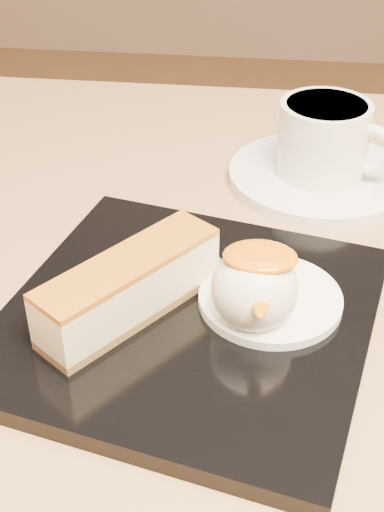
# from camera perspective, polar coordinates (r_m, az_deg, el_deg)

# --- Properties ---
(table) EXTENTS (0.80, 0.80, 0.72)m
(table) POSITION_cam_1_polar(r_m,az_deg,el_deg) (0.56, -5.01, -17.77)
(table) COLOR black
(table) RESTS_ON ground
(dessert_plate) EXTENTS (0.26, 0.26, 0.01)m
(dessert_plate) POSITION_cam_1_polar(r_m,az_deg,el_deg) (0.45, -0.31, -5.05)
(dessert_plate) COLOR black
(dessert_plate) RESTS_ON table
(cheesecake) EXTENTS (0.10, 0.12, 0.04)m
(cheesecake) POSITION_cam_1_polar(r_m,az_deg,el_deg) (0.43, -5.04, -2.47)
(cheesecake) COLOR brown
(cheesecake) RESTS_ON dessert_plate
(cream_smear) EXTENTS (0.09, 0.09, 0.01)m
(cream_smear) POSITION_cam_1_polar(r_m,az_deg,el_deg) (0.45, 6.28, -3.41)
(cream_smear) COLOR white
(cream_smear) RESTS_ON dessert_plate
(ice_cream_scoop) EXTENTS (0.05, 0.05, 0.05)m
(ice_cream_scoop) POSITION_cam_1_polar(r_m,az_deg,el_deg) (0.42, 5.03, -2.60)
(ice_cream_scoop) COLOR white
(ice_cream_scoop) RESTS_ON cream_smear
(mango_sauce) EXTENTS (0.04, 0.03, 0.01)m
(mango_sauce) POSITION_cam_1_polar(r_m,az_deg,el_deg) (0.41, 5.48, -0.06)
(mango_sauce) COLOR #D66B06
(mango_sauce) RESTS_ON ice_cream_scoop
(mint_sprig) EXTENTS (0.03, 0.02, 0.00)m
(mint_sprig) POSITION_cam_1_polar(r_m,az_deg,el_deg) (0.47, 2.81, -0.89)
(mint_sprig) COLOR #297E37
(mint_sprig) RESTS_ON cream_smear
(saucer) EXTENTS (0.15, 0.15, 0.01)m
(saucer) POSITION_cam_1_polar(r_m,az_deg,el_deg) (0.61, 10.10, 6.30)
(saucer) COLOR white
(saucer) RESTS_ON table
(coffee_cup) EXTENTS (0.09, 0.07, 0.06)m
(coffee_cup) POSITION_cam_1_polar(r_m,az_deg,el_deg) (0.59, 10.63, 9.30)
(coffee_cup) COLOR white
(coffee_cup) RESTS_ON saucer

